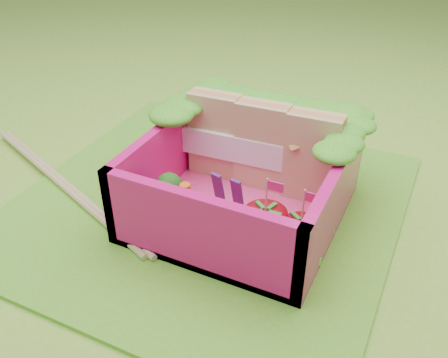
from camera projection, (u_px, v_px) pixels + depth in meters
ground at (207, 206)px, 3.60m from camera, size 14.00×14.00×0.00m
placemat at (207, 205)px, 3.59m from camera, size 2.60×2.60×0.03m
bento_floor at (242, 211)px, 3.47m from camera, size 1.30×1.30×0.05m
bento_box at (242, 181)px, 3.33m from camera, size 1.30×1.30×0.55m
lettuce_ruffle at (272, 107)px, 3.51m from camera, size 1.43×0.83×0.11m
sandwich_stack at (262, 147)px, 3.53m from camera, size 1.18×0.24×0.65m
broccoli at (166, 195)px, 3.29m from camera, size 0.30×0.30×0.25m
carrot_sticks at (182, 205)px, 3.25m from camera, size 0.09×0.14×0.28m
purple_wedges at (229, 199)px, 3.22m from camera, size 0.21×0.04×0.38m
strawberry_left at (265, 229)px, 3.04m from camera, size 0.27×0.27×0.51m
strawberry_right at (300, 237)px, 3.01m from camera, size 0.23×0.23×0.47m
snap_peas at (303, 240)px, 3.14m from camera, size 0.32×0.43×0.05m
chopsticks at (65, 185)px, 3.74m from camera, size 2.10×0.86×0.05m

